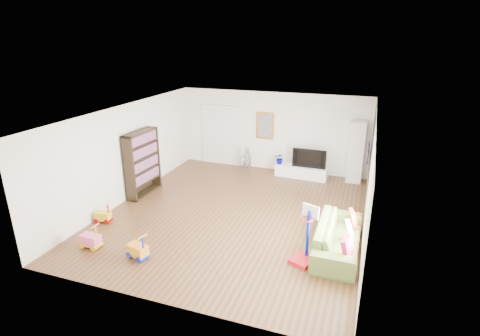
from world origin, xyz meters
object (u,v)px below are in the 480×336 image
(sofa, at_px, (338,237))
(basketball_hoop, at_px, (304,236))
(bookshelf, at_px, (142,163))
(media_console, at_px, (301,172))

(sofa, xyz_separation_m, basketball_hoop, (-0.64, -0.69, 0.29))
(bookshelf, distance_m, sofa, 5.93)
(media_console, bearing_deg, basketball_hoop, -75.20)
(bookshelf, xyz_separation_m, basketball_hoop, (5.11, -2.02, -0.33))
(sofa, bearing_deg, basketball_hoop, 137.86)
(media_console, bearing_deg, sofa, -65.47)
(sofa, distance_m, basketball_hoop, 0.99)
(bookshelf, height_order, basketball_hoop, bookshelf)
(media_console, height_order, bookshelf, bookshelf)
(media_console, relative_size, sofa, 0.75)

